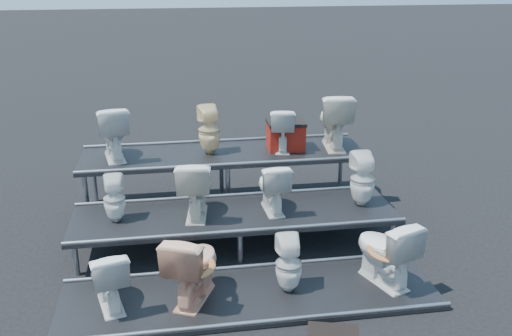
{
  "coord_description": "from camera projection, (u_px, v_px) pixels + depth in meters",
  "views": [
    {
      "loc": [
        -0.81,
        -6.75,
        3.57
      ],
      "look_at": [
        0.29,
        0.1,
        1.03
      ],
      "focal_mm": 40.0,
      "sensor_mm": 36.0,
      "label": 1
    }
  ],
  "objects": [
    {
      "name": "toilet_11",
      "position": [
        334.0,
        120.0,
        8.62
      ],
      "size": [
        0.57,
        0.89,
        0.85
      ],
      "primitive_type": "imported",
      "rotation": [
        0.0,
        0.0,
        3.03
      ],
      "color": "silver",
      "rests_on": "tier_back"
    },
    {
      "name": "toilet_9",
      "position": [
        209.0,
        130.0,
        8.36
      ],
      "size": [
        0.36,
        0.37,
        0.72
      ],
      "primitive_type": "imported",
      "rotation": [
        0.0,
        0.0,
        3.28
      ],
      "color": "beige",
      "rests_on": "tier_back"
    },
    {
      "name": "toilet_1",
      "position": [
        193.0,
        265.0,
        6.14
      ],
      "size": [
        0.75,
        0.92,
        0.82
      ],
      "primitive_type": "imported",
      "rotation": [
        0.0,
        0.0,
        2.71
      ],
      "color": "#E9AA87",
      "rests_on": "tier_front"
    },
    {
      "name": "toilet_4",
      "position": [
        114.0,
        199.0,
        7.11
      ],
      "size": [
        0.28,
        0.28,
        0.6
      ],
      "primitive_type": "imported",
      "rotation": [
        0.0,
        0.0,
        3.16
      ],
      "color": "silver",
      "rests_on": "tier_mid"
    },
    {
      "name": "toilet_7",
      "position": [
        363.0,
        179.0,
        7.57
      ],
      "size": [
        0.33,
        0.34,
        0.72
      ],
      "primitive_type": "imported",
      "rotation": [
        0.0,
        0.0,
        3.12
      ],
      "color": "silver",
      "rests_on": "tier_mid"
    },
    {
      "name": "toilet_8",
      "position": [
        112.0,
        132.0,
        8.14
      ],
      "size": [
        0.57,
        0.84,
        0.78
      ],
      "primitive_type": "imported",
      "rotation": [
        0.0,
        0.0,
        3.33
      ],
      "color": "silver",
      "rests_on": "tier_back"
    },
    {
      "name": "toilet_5",
      "position": [
        195.0,
        187.0,
        7.23
      ],
      "size": [
        0.53,
        0.81,
        0.78
      ],
      "primitive_type": "imported",
      "rotation": [
        0.0,
        0.0,
        3.01
      ],
      "color": "silver",
      "rests_on": "tier_mid"
    },
    {
      "name": "tier_back",
      "position": [
        225.0,
        179.0,
        8.66
      ],
      "size": [
        4.2,
        1.2,
        0.86
      ],
      "primitive_type": "cube",
      "color": "black",
      "rests_on": "ground"
    },
    {
      "name": "toilet_0",
      "position": [
        108.0,
        277.0,
        6.03
      ],
      "size": [
        0.54,
        0.76,
        0.69
      ],
      "primitive_type": "imported",
      "rotation": [
        0.0,
        0.0,
        3.39
      ],
      "color": "silver",
      "rests_on": "tier_front"
    },
    {
      "name": "tier_mid",
      "position": [
        235.0,
        228.0,
        7.52
      ],
      "size": [
        4.2,
        1.2,
        0.46
      ],
      "primitive_type": "cube",
      "color": "black",
      "rests_on": "ground"
    },
    {
      "name": "toilet_3",
      "position": [
        385.0,
        250.0,
        6.47
      ],
      "size": [
        0.7,
        0.9,
        0.81
      ],
      "primitive_type": "imported",
      "rotation": [
        0.0,
        0.0,
        3.49
      ],
      "color": "silver",
      "rests_on": "tier_front"
    },
    {
      "name": "tier_front",
      "position": [
        250.0,
        295.0,
        6.39
      ],
      "size": [
        4.2,
        1.2,
        0.06
      ],
      "primitive_type": "cube",
      "color": "black",
      "rests_on": "ground"
    },
    {
      "name": "red_crate",
      "position": [
        286.0,
        137.0,
        8.61
      ],
      "size": [
        0.55,
        0.44,
        0.39
      ],
      "primitive_type": "cube",
      "rotation": [
        0.0,
        0.0,
        -0.03
      ],
      "color": "maroon",
      "rests_on": "tier_back"
    },
    {
      "name": "toilet_2",
      "position": [
        289.0,
        264.0,
        6.33
      ],
      "size": [
        0.31,
        0.31,
        0.66
      ],
      "primitive_type": "imported",
      "rotation": [
        0.0,
        0.0,
        3.1
      ],
      "color": "silver",
      "rests_on": "tier_front"
    },
    {
      "name": "ground",
      "position": [
        236.0,
        244.0,
        7.6
      ],
      "size": [
        80.0,
        80.0,
        0.0
      ],
      "primitive_type": "plane",
      "color": "black",
      "rests_on": "ground"
    },
    {
      "name": "toilet_6",
      "position": [
        272.0,
        186.0,
        7.4
      ],
      "size": [
        0.41,
        0.68,
        0.67
      ],
      "primitive_type": "imported",
      "rotation": [
        0.0,
        0.0,
        3.19
      ],
      "color": "silver",
      "rests_on": "tier_mid"
    },
    {
      "name": "toilet_10",
      "position": [
        282.0,
        129.0,
        8.53
      ],
      "size": [
        0.46,
        0.69,
        0.65
      ],
      "primitive_type": "imported",
      "rotation": [
        0.0,
        0.0,
        2.98
      ],
      "color": "silver",
      "rests_on": "tier_back"
    }
  ]
}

